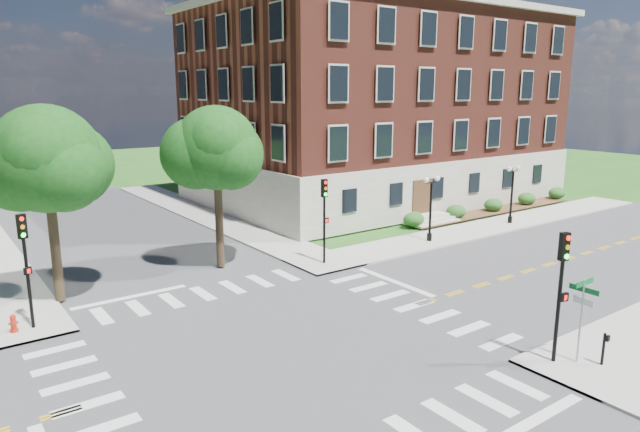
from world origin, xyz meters
TOP-DOWN VIEW (x-y plane):
  - ground at (0.00, 0.00)m, footprint 160.00×160.00m
  - road_ew at (0.00, 0.00)m, footprint 90.00×12.00m
  - road_ns at (0.00, 0.00)m, footprint 12.00×90.00m
  - sidewalk_ne at (15.38, 15.38)m, footprint 34.00×34.00m
  - crosswalk_east at (7.20, 0.00)m, footprint 2.20×10.20m
  - stop_bar_east at (8.80, 3.00)m, footprint 0.40×5.50m
  - main_building at (24.00, 21.99)m, footprint 30.60×22.40m
  - shrub_row at (27.00, 10.80)m, footprint 18.00×2.00m
  - tree_c at (-5.87, 10.05)m, footprint 4.83×4.83m
  - tree_d at (2.60, 10.47)m, footprint 4.52×4.52m
  - traffic_signal_se at (7.21, -7.04)m, footprint 0.37×0.43m
  - traffic_signal_ne at (7.62, 7.53)m, footprint 0.33×0.37m
  - traffic_signal_nw at (-7.49, 7.32)m, footprint 0.38×0.46m
  - twin_lamp_west at (16.05, 7.42)m, footprint 1.36×0.36m
  - twin_lamp_east at (24.66, 7.50)m, footprint 1.36×0.36m
  - street_sign_pole at (7.84, -7.55)m, footprint 1.10×1.10m
  - push_button_post at (8.34, -8.23)m, footprint 0.14×0.21m
  - fire_hydrant at (-8.20, 7.31)m, footprint 0.35×0.35m

SIDE VIEW (x-z plane):
  - ground at x=0.00m, z-range 0.00..0.00m
  - crosswalk_east at x=7.20m, z-range -0.01..0.01m
  - stop_bar_east at x=8.80m, z-range 0.00..0.00m
  - shrub_row at x=27.00m, z-range -0.65..0.65m
  - road_ew at x=0.00m, z-range 0.00..0.01m
  - road_ns at x=0.00m, z-range 0.00..0.01m
  - sidewalk_ne at x=15.38m, z-range 0.00..0.12m
  - fire_hydrant at x=-8.20m, z-range 0.09..0.84m
  - push_button_post at x=8.34m, z-range 0.20..1.40m
  - street_sign_pole at x=7.84m, z-range 0.76..3.86m
  - twin_lamp_west at x=16.05m, z-range 0.41..4.64m
  - twin_lamp_east at x=24.66m, z-range 0.41..4.64m
  - traffic_signal_se at x=7.21m, z-range 0.79..5.59m
  - traffic_signal_ne at x=7.62m, z-range 0.79..5.59m
  - traffic_signal_nw at x=-7.49m, z-range 0.79..5.59m
  - tree_d at x=2.60m, z-range 2.24..11.09m
  - tree_c at x=-5.87m, z-range 2.19..11.23m
  - main_building at x=24.00m, z-range 0.09..16.59m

